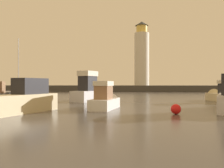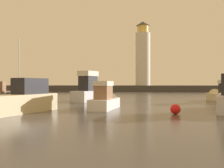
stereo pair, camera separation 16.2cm
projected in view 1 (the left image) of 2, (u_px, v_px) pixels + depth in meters
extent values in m
plane|color=#4C4742|center=(111.00, 98.00, 36.91)|extent=(220.00, 220.00, 0.00)
cube|color=#423F3D|center=(121.00, 88.00, 70.74)|extent=(77.40, 6.99, 1.80)
cylinder|color=silver|center=(142.00, 59.00, 70.21)|extent=(4.32, 4.32, 15.59)
cylinder|color=#F2CC59|center=(142.00, 29.00, 70.21)|extent=(3.24, 3.24, 2.18)
cone|color=#33383D|center=(142.00, 24.00, 70.21)|extent=(3.89, 3.89, 1.25)
cube|color=silver|center=(91.00, 96.00, 31.21)|extent=(4.57, 6.85, 1.37)
cone|color=silver|center=(106.00, 94.00, 34.57)|extent=(2.71, 2.64, 2.10)
cube|color=#232328|center=(88.00, 83.00, 30.45)|extent=(2.29, 2.62, 1.88)
cube|color=silver|center=(88.00, 74.00, 30.45)|extent=(2.52, 2.88, 0.66)
cube|color=beige|center=(19.00, 104.00, 18.36)|extent=(4.32, 7.05, 1.43)
cube|color=#232328|center=(31.00, 86.00, 19.45)|extent=(2.33, 3.08, 1.29)
cube|color=white|center=(105.00, 104.00, 21.25)|extent=(2.48, 4.79, 0.92)
cone|color=white|center=(113.00, 101.00, 23.86)|extent=(1.88, 1.80, 1.64)
cube|color=#8C6647|center=(104.00, 92.00, 20.83)|extent=(1.50, 2.08, 1.17)
cube|color=silver|center=(104.00, 83.00, 20.83)|extent=(1.65, 2.29, 0.41)
cone|color=beige|center=(211.00, 96.00, 33.21)|extent=(2.30, 2.19, 2.01)
cube|color=silver|center=(23.00, 95.00, 37.03)|extent=(7.13, 1.88, 1.11)
cylinder|color=#B7B7BC|center=(18.00, 65.00, 37.09)|extent=(0.12, 0.12, 8.28)
cylinder|color=#B7B7BC|center=(30.00, 82.00, 36.93)|extent=(3.92, 0.10, 0.09)
sphere|color=red|center=(176.00, 109.00, 17.52)|extent=(0.75, 0.75, 0.75)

